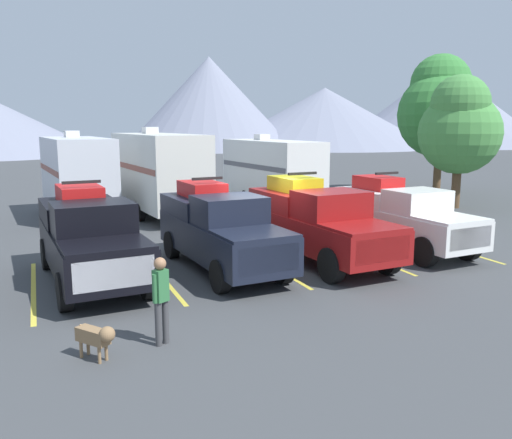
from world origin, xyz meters
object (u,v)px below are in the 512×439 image
object	(u,v)px
camper_trailer_a	(77,172)
dog	(97,336)
pickup_truck_a	(89,236)
pickup_truck_d	(401,215)
camper_trailer_c	(271,168)
pickup_truck_c	(316,221)
camper_trailer_b	(159,170)
person_a	(161,295)
pickup_truck_b	(219,228)

from	to	relation	value
camper_trailer_a	dog	xyz separation A→B (m)	(-0.88, -15.68, -1.57)
pickup_truck_a	pickup_truck_d	xyz separation A→B (m)	(9.95, -0.18, -0.05)
pickup_truck_a	camper_trailer_c	xyz separation A→B (m)	(9.97, 10.46, 0.70)
pickup_truck_c	dog	xyz separation A→B (m)	(-7.03, -4.84, -0.78)
pickup_truck_d	camper_trailer_b	world-z (taller)	camper_trailer_b
pickup_truck_c	person_a	xyz separation A→B (m)	(-5.81, -4.57, -0.25)
pickup_truck_b	camper_trailer_a	bearing A→B (deg)	106.39
camper_trailer_b	person_a	world-z (taller)	camper_trailer_b
pickup_truck_a	camper_trailer_b	size ratio (longest dim) A/B	0.70
pickup_truck_a	camper_trailer_c	size ratio (longest dim) A/B	0.73
pickup_truck_d	camper_trailer_a	size ratio (longest dim) A/B	0.75
dog	pickup_truck_d	bearing A→B (deg)	25.96
pickup_truck_c	camper_trailer_c	distance (m)	11.36
pickup_truck_d	dog	size ratio (longest dim) A/B	6.88
camper_trailer_c	pickup_truck_c	bearing A→B (deg)	-107.08
pickup_truck_c	camper_trailer_b	distance (m)	10.23
pickup_truck_a	camper_trailer_a	size ratio (longest dim) A/B	0.80
pickup_truck_b	person_a	distance (m)	5.59
camper_trailer_a	person_a	size ratio (longest dim) A/B	4.33
pickup_truck_a	camper_trailer_a	distance (m)	10.50
pickup_truck_b	camper_trailer_a	xyz separation A→B (m)	(-3.11, 10.56, 0.84)
pickup_truck_a	camper_trailer_c	bearing A→B (deg)	46.37
camper_trailer_c	person_a	world-z (taller)	camper_trailer_c
pickup_truck_a	camper_trailer_a	xyz separation A→B (m)	(0.49, 10.46, 0.81)
pickup_truck_d	camper_trailer_a	bearing A→B (deg)	131.64
pickup_truck_b	camper_trailer_a	size ratio (longest dim) A/B	0.80
pickup_truck_b	person_a	bearing A→B (deg)	-119.79
pickup_truck_a	pickup_truck_d	bearing A→B (deg)	-1.04
person_a	pickup_truck_d	bearing A→B (deg)	27.58
pickup_truck_d	dog	xyz separation A→B (m)	(-10.34, -5.04, -0.71)
pickup_truck_c	pickup_truck_d	xyz separation A→B (m)	(3.32, 0.20, -0.07)
pickup_truck_a	camper_trailer_c	distance (m)	14.46
pickup_truck_c	camper_trailer_a	xyz separation A→B (m)	(-6.14, 10.84, 0.79)
camper_trailer_a	camper_trailer_c	distance (m)	9.48
camper_trailer_c	dog	size ratio (longest dim) A/B	10.14
pickup_truck_b	pickup_truck_c	world-z (taller)	pickup_truck_c
pickup_truck_a	dog	size ratio (longest dim) A/B	7.35
pickup_truck_c	pickup_truck_d	distance (m)	3.32
camper_trailer_a	camper_trailer_b	size ratio (longest dim) A/B	0.87
dog	camper_trailer_a	bearing A→B (deg)	86.78
pickup_truck_b	person_a	world-z (taller)	pickup_truck_b
dog	person_a	bearing A→B (deg)	12.45
camper_trailer_b	person_a	size ratio (longest dim) A/B	4.99
pickup_truck_c	person_a	size ratio (longest dim) A/B	3.48
camper_trailer_a	pickup_truck_b	bearing A→B (deg)	-73.61
pickup_truck_c	pickup_truck_b	bearing A→B (deg)	174.77
pickup_truck_b	pickup_truck_d	distance (m)	6.36
pickup_truck_a	dog	distance (m)	5.29
dog	pickup_truck_a	bearing A→B (deg)	85.73
pickup_truck_c	person_a	bearing A→B (deg)	-141.83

